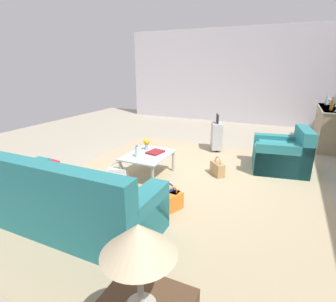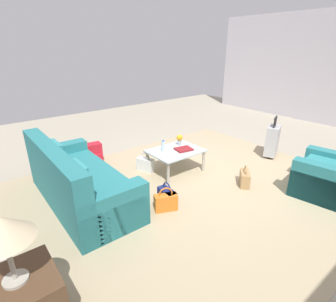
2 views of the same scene
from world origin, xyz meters
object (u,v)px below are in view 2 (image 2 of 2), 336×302
object	(u,v)px
handbag_orange	(166,202)
coffee_table_book	(184,149)
armchair	(336,180)
suitcase_silver	(272,140)
handbag_navy	(167,197)
couch	(75,184)
handbag_tan	(245,178)
handbag_white	(145,164)
table_lamp	(1,230)
backpack_red	(94,154)
flower_vase	(180,139)
coffee_table	(176,153)
water_bottle	(163,146)

from	to	relation	value
handbag_orange	coffee_table_book	bearing A→B (deg)	-142.74
armchair	suitcase_silver	bearing A→B (deg)	-115.18
handbag_navy	armchair	bearing A→B (deg)	146.20
couch	handbag_tan	distance (m)	2.65
handbag_white	suitcase_silver	bearing A→B (deg)	156.10
handbag_white	handbag_orange	bearing A→B (deg)	68.37
handbag_orange	table_lamp	bearing A→B (deg)	18.77
handbag_navy	suitcase_silver	bearing A→B (deg)	-178.86
couch	backpack_red	size ratio (longest dim) A/B	5.37
handbag_orange	flower_vase	bearing A→B (deg)	-138.06
suitcase_silver	handbag_navy	bearing A→B (deg)	1.14
handbag_orange	couch	bearing A→B (deg)	-46.58
handbag_orange	handbag_white	bearing A→B (deg)	-111.63
coffee_table	suitcase_silver	xyz separation A→B (m)	(-2.00, 0.70, -0.01)
coffee_table_book	handbag_white	size ratio (longest dim) A/B	0.81
suitcase_silver	handbag_tan	distance (m)	1.52
coffee_table	armchair	bearing A→B (deg)	121.18
suitcase_silver	handbag_navy	world-z (taller)	suitcase_silver
table_lamp	backpack_red	size ratio (longest dim) A/B	1.41
coffee_table_book	flower_vase	world-z (taller)	flower_vase
couch	table_lamp	xyz separation A→B (m)	(1.00, 1.60, 0.70)
table_lamp	backpack_red	bearing A→B (deg)	-122.82
handbag_orange	backpack_red	bearing A→B (deg)	-87.20
handbag_white	handbag_tan	distance (m)	1.77
handbag_navy	handbag_orange	world-z (taller)	same
handbag_tan	backpack_red	world-z (taller)	backpack_red
couch	suitcase_silver	world-z (taller)	couch
armchair	suitcase_silver	xyz separation A→B (m)	(-0.69, -1.47, 0.07)
armchair	coffee_table_book	bearing A→B (deg)	-60.28
coffee_table	handbag_tan	distance (m)	1.26
handbag_orange	handbag_tan	distance (m)	1.47
handbag_navy	handbag_tan	xyz separation A→B (m)	(-1.35, 0.35, 0.00)
table_lamp	handbag_white	distance (m)	3.16
handbag_tan	handbag_navy	bearing A→B (deg)	-14.64
coffee_table_book	backpack_red	size ratio (longest dim) A/B	0.73
armchair	coffee_table	xyz separation A→B (m)	(1.31, -2.17, 0.07)
armchair	coffee_table_book	xyz separation A→B (m)	(1.19, -2.09, 0.14)
coffee_table_book	suitcase_silver	bearing A→B (deg)	171.74
flower_vase	handbag_orange	distance (m)	1.56
suitcase_silver	handbag_orange	xyz separation A→B (m)	(2.90, 0.15, -0.23)
coffee_table	flower_vase	xyz separation A→B (m)	(-0.22, -0.15, 0.18)
table_lamp	suitcase_silver	bearing A→B (deg)	-170.54
armchair	handbag_tan	world-z (taller)	armchair
couch	suitcase_silver	xyz separation A→B (m)	(-3.80, 0.80, 0.05)
water_bottle	handbag_white	bearing A→B (deg)	-51.76
handbag_tan	backpack_red	distance (m)	2.86
coffee_table_book	handbag_navy	world-z (taller)	coffee_table_book
coffee_table	water_bottle	world-z (taller)	water_bottle
coffee_table_book	flower_vase	distance (m)	0.27
couch	armchair	bearing A→B (deg)	143.91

